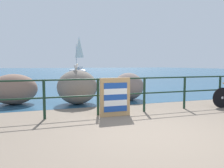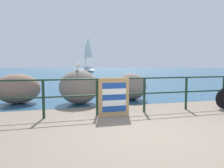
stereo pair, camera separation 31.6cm
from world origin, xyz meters
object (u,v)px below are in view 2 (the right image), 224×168
object	(u,v)px
breakwater_boulder_right	(131,86)
sailboat	(87,69)
folded_deckchair_stack	(114,97)
seagull	(78,66)
breakwater_boulder_left	(18,89)
breakwater_boulder_main	(79,87)

from	to	relation	value
breakwater_boulder_right	sailboat	xyz separation A→B (m)	(2.98, 29.53, 0.18)
sailboat	folded_deckchair_stack	bearing A→B (deg)	141.63
folded_deckchair_stack	sailboat	world-z (taller)	sailboat
seagull	sailboat	bearing A→B (deg)	160.79
breakwater_boulder_left	breakwater_boulder_right	world-z (taller)	same
breakwater_boulder_main	sailboat	size ratio (longest dim) A/B	0.23
breakwater_boulder_right	sailboat	distance (m)	29.68
breakwater_boulder_main	sailboat	xyz separation A→B (m)	(5.09, 29.85, 0.11)
sailboat	breakwater_boulder_main	bearing A→B (deg)	139.84
breakwater_boulder_main	seagull	size ratio (longest dim) A/B	4.13
breakwater_boulder_main	sailboat	world-z (taller)	sailboat
folded_deckchair_stack	seagull	bearing A→B (deg)	108.25
sailboat	seagull	bearing A→B (deg)	139.77
breakwater_boulder_main	sailboat	bearing A→B (deg)	80.33
breakwater_boulder_left	seagull	size ratio (longest dim) A/B	4.64
seagull	sailboat	distance (m)	30.33
seagull	breakwater_boulder_right	bearing A→B (deg)	89.89
breakwater_boulder_left	sailboat	distance (m)	30.09
seagull	breakwater_boulder_left	bearing A→B (deg)	-117.36
breakwater_boulder_main	breakwater_boulder_left	bearing A→B (deg)	163.20
breakwater_boulder_main	seagull	bearing A→B (deg)	-142.42
breakwater_boulder_left	sailboat	world-z (taller)	sailboat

